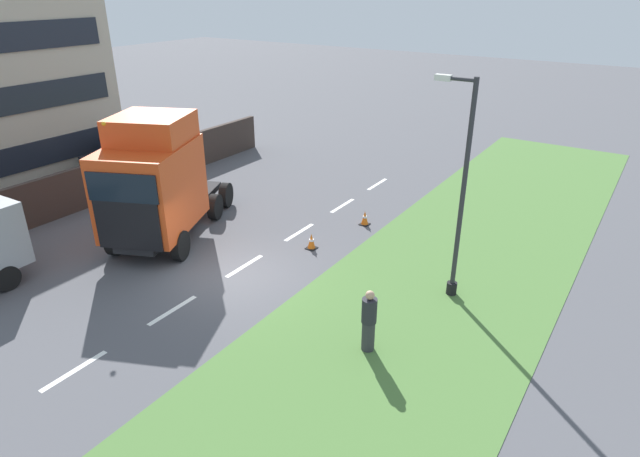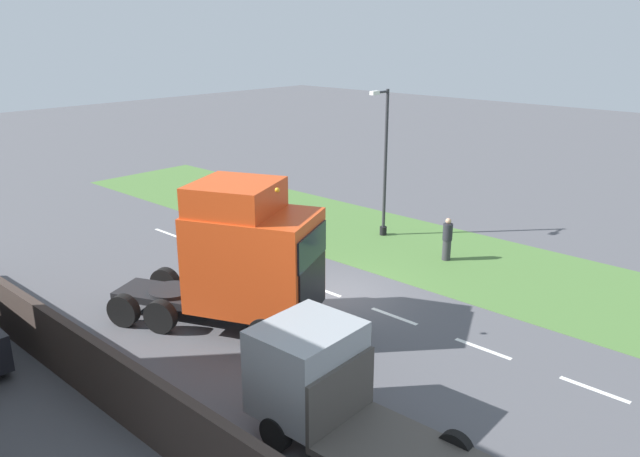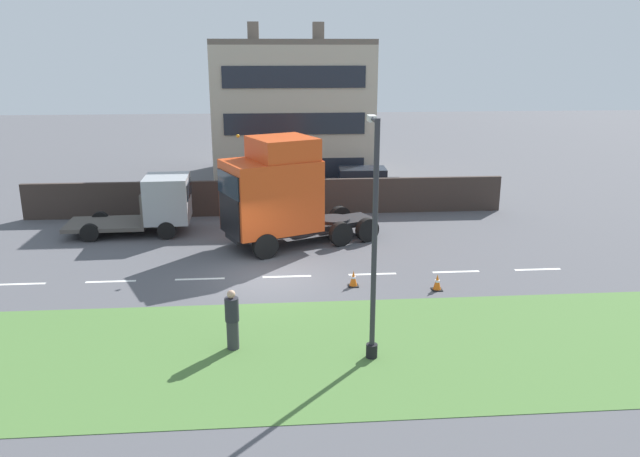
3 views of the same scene
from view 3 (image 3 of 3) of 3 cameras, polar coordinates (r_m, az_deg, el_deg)
ground_plane at (r=23.21m, az=-4.77°, el=-4.45°), size 120.00×120.00×0.00m
grass_verge at (r=17.71m, az=-4.76°, el=-11.28°), size 7.00×44.00×0.01m
lane_markings at (r=23.21m, az=-3.03°, el=-4.40°), size 0.16×21.00×0.00m
boundary_wall at (r=31.57m, az=-4.81°, el=2.85°), size 0.25×24.00×1.79m
building_block at (r=40.08m, az=-2.66°, el=10.69°), size 11.19×9.07×9.71m
lorry_cab at (r=26.08m, az=-3.94°, el=3.25°), size 4.98×6.91×4.79m
flatbed_truck at (r=29.17m, az=-14.64°, el=2.24°), size 2.48×5.59×2.62m
parked_car at (r=33.64m, az=3.72°, el=3.84°), size 2.12×4.60×1.99m
lamp_post at (r=16.39m, az=4.93°, el=-2.19°), size 1.28×0.31×6.50m
pedestrian at (r=17.70m, az=-8.03°, el=-8.31°), size 0.39×0.39×1.77m
traffic_cone_lead at (r=22.22m, az=10.67°, el=-4.86°), size 0.36×0.36×0.58m
traffic_cone_trailing at (r=22.21m, az=3.08°, el=-4.60°), size 0.36×0.36×0.58m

